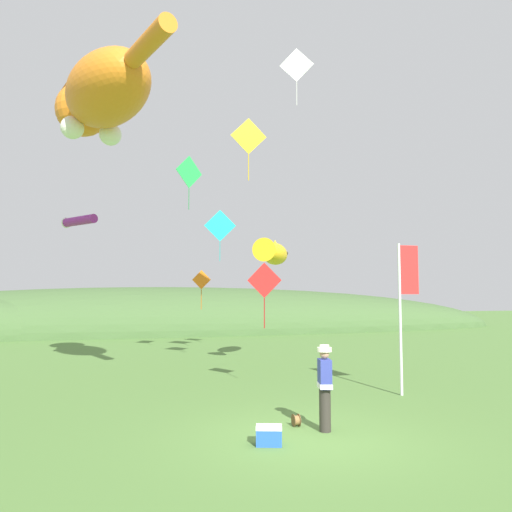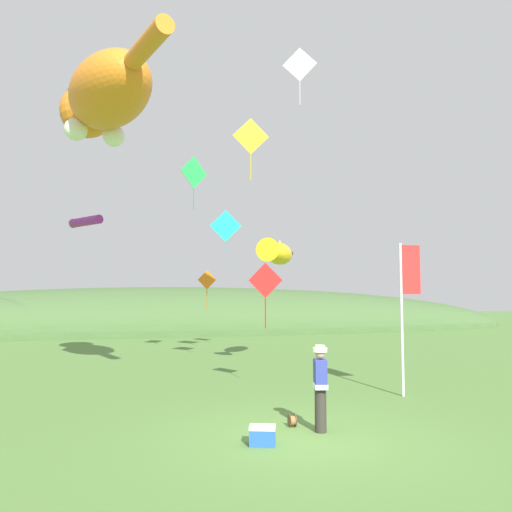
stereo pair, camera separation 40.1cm
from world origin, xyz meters
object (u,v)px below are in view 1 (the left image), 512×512
(kite_tube_streamer, at_px, (79,221))
(kite_diamond_gold, at_px, (249,137))
(festival_banner_pole, at_px, (404,295))
(picnic_cooler, at_px, (269,435))
(festival_attendant, at_px, (325,385))
(kite_diamond_orange, at_px, (201,280))
(kite_diamond_teal, at_px, (220,226))
(kite_giant_cat, at_px, (101,96))
(kite_diamond_white, at_px, (297,65))
(kite_diamond_red, at_px, (264,281))
(kite_diamond_green, at_px, (189,172))
(kite_fish_windsock, at_px, (273,253))
(kite_spool, at_px, (296,420))

(kite_tube_streamer, height_order, kite_diamond_gold, kite_diamond_gold)
(festival_banner_pole, bearing_deg, picnic_cooler, -146.43)
(festival_attendant, height_order, kite_diamond_orange, kite_diamond_orange)
(festival_attendant, height_order, kite_diamond_teal, kite_diamond_teal)
(kite_giant_cat, xyz_separation_m, kite_diamond_white, (6.87, 0.79, 2.25))
(kite_diamond_red, height_order, kite_diamond_teal, kite_diamond_teal)
(festival_banner_pole, height_order, kite_diamond_orange, festival_banner_pole)
(kite_diamond_gold, distance_m, kite_diamond_green, 4.76)
(festival_banner_pole, bearing_deg, kite_fish_windsock, 104.96)
(kite_tube_streamer, bearing_deg, kite_diamond_white, -28.78)
(kite_tube_streamer, relative_size, kite_diamond_orange, 1.04)
(kite_spool, relative_size, festival_banner_pole, 0.06)
(festival_banner_pole, relative_size, kite_diamond_green, 1.88)
(kite_giant_cat, bearing_deg, kite_diamond_white, 6.58)
(kite_diamond_teal, bearing_deg, picnic_cooler, -97.44)
(kite_diamond_white, bearing_deg, festival_banner_pole, -68.81)
(picnic_cooler, bearing_deg, kite_tube_streamer, 109.90)
(kite_spool, distance_m, kite_diamond_teal, 13.17)
(kite_spool, xyz_separation_m, kite_diamond_orange, (-0.10, 11.81, 3.31))
(kite_giant_cat, height_order, kite_diamond_teal, kite_giant_cat)
(kite_diamond_orange, height_order, kite_diamond_green, kite_diamond_green)
(festival_attendant, bearing_deg, picnic_cooler, -157.85)
(kite_tube_streamer, distance_m, kite_diamond_orange, 5.76)
(kite_spool, xyz_separation_m, festival_banner_pole, (4.16, 2.29, 2.68))
(festival_banner_pole, bearing_deg, kite_tube_streamer, 137.89)
(kite_diamond_green, bearing_deg, festival_banner_pole, -57.12)
(kite_giant_cat, distance_m, kite_diamond_white, 7.27)
(kite_diamond_white, distance_m, kite_diamond_gold, 3.91)
(festival_attendant, relative_size, kite_diamond_white, 0.82)
(picnic_cooler, height_order, kite_tube_streamer, kite_tube_streamer)
(festival_attendant, bearing_deg, kite_fish_windsock, 78.61)
(festival_banner_pole, height_order, kite_tube_streamer, kite_tube_streamer)
(festival_banner_pole, height_order, kite_diamond_red, festival_banner_pole)
(kite_diamond_red, bearing_deg, kite_fish_windsock, 69.46)
(picnic_cooler, distance_m, kite_diamond_gold, 10.49)
(kite_diamond_teal, distance_m, kite_diamond_green, 3.07)
(picnic_cooler, height_order, kite_fish_windsock, kite_fish_windsock)
(picnic_cooler, relative_size, kite_diamond_green, 0.25)
(kite_diamond_white, bearing_deg, kite_diamond_gold, -156.14)
(festival_attendant, xyz_separation_m, kite_diamond_gold, (-0.02, 6.14, 7.18))
(festival_attendant, relative_size, kite_giant_cat, 0.23)
(kite_diamond_red, relative_size, kite_diamond_orange, 1.12)
(festival_banner_pole, relative_size, kite_diamond_red, 2.18)
(kite_fish_windsock, bearing_deg, kite_diamond_green, 160.63)
(kite_diamond_orange, bearing_deg, kite_diamond_white, -63.66)
(festival_attendant, height_order, kite_giant_cat, kite_giant_cat)
(festival_attendant, bearing_deg, kite_diamond_teal, 88.65)
(kite_diamond_teal, distance_m, kite_diamond_gold, 6.59)
(festival_banner_pole, xyz_separation_m, kite_diamond_gold, (-3.73, 3.32, 5.32))
(picnic_cooler, distance_m, kite_tube_streamer, 13.84)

